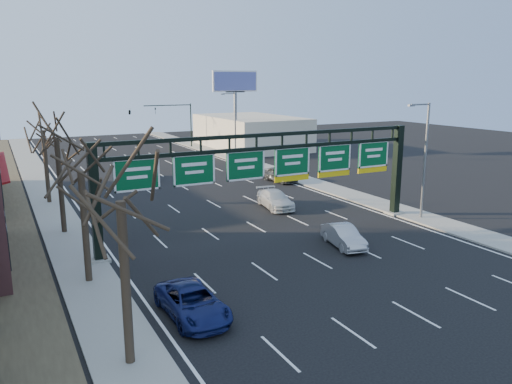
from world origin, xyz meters
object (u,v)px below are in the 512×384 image
car_blue_suv (192,302)px  car_silver_sedan (343,236)px  sign_gantry (271,170)px  car_white_wagon (275,199)px

car_blue_suv → car_silver_sedan: (12.30, 4.80, -0.01)m
sign_gantry → car_silver_sedan: sign_gantry is taller
car_blue_suv → car_silver_sedan: 13.20m
car_silver_sedan → car_white_wagon: size_ratio=0.84×
sign_gantry → car_white_wagon: sign_gantry is taller
car_silver_sedan → car_white_wagon: car_white_wagon is taller
sign_gantry → car_white_wagon: 8.46m
car_white_wagon → car_blue_suv: bearing=-122.4°
car_blue_suv → car_silver_sedan: size_ratio=1.20×
car_blue_suv → car_white_wagon: 20.68m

